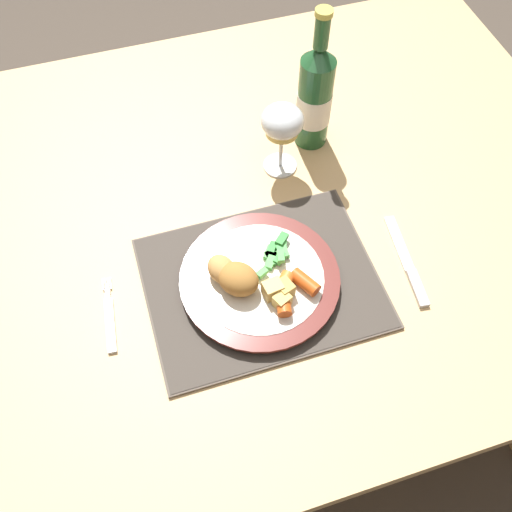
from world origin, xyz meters
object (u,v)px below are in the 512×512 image
object	(u,v)px
bottle	(315,97)
dinner_plate	(260,279)
fork	(110,320)
dining_table	(215,239)
table_knife	(409,268)
wine_glass	(282,124)

from	to	relation	value
bottle	dinner_plate	bearing A→B (deg)	-124.17
fork	bottle	size ratio (longest dim) A/B	0.49
dining_table	bottle	bearing A→B (deg)	28.05
table_knife	fork	bearing A→B (deg)	173.77
dining_table	wine_glass	bearing A→B (deg)	25.57
dinner_plate	fork	world-z (taller)	dinner_plate
fork	bottle	distance (m)	0.53
table_knife	dinner_plate	bearing A→B (deg)	169.59
dinner_plate	wine_glass	distance (m)	0.28
dinner_plate	table_knife	bearing A→B (deg)	-10.41
wine_glass	table_knife	bearing A→B (deg)	-64.65
table_knife	bottle	xyz separation A→B (m)	(-0.05, 0.33, 0.10)
table_knife	bottle	world-z (taller)	bottle
dinner_plate	table_knife	distance (m)	0.25
dining_table	fork	xyz separation A→B (m)	(-0.21, -0.15, 0.08)
dining_table	table_knife	world-z (taller)	table_knife
fork	wine_glass	distance (m)	0.44
dining_table	fork	size ratio (longest dim) A/B	10.90
fork	table_knife	size ratio (longest dim) A/B	0.74
dining_table	dinner_plate	bearing A→B (deg)	-76.90
dining_table	table_knife	size ratio (longest dim) A/B	8.03
table_knife	wine_glass	distance (m)	0.33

